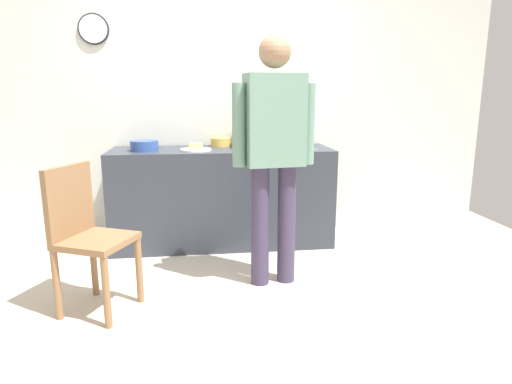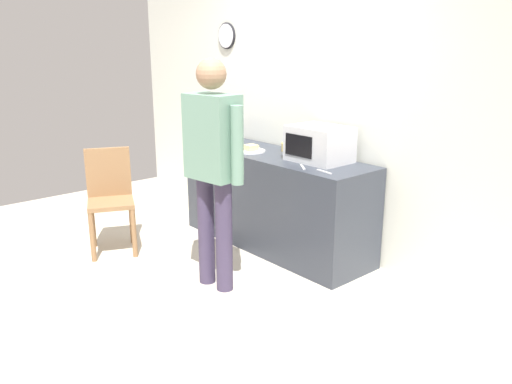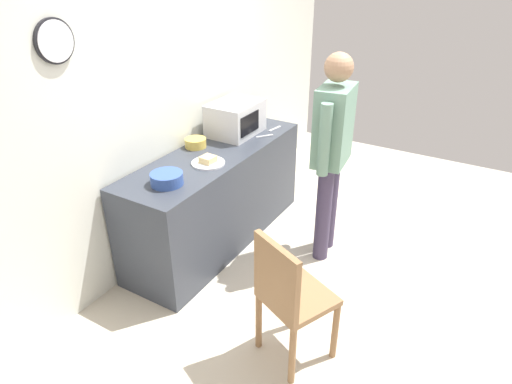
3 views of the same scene
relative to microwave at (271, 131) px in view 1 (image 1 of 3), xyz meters
name	(u,v)px [view 1 (image 1 of 3)]	position (x,y,z in m)	size (l,w,h in m)	color
ground_plane	(231,302)	(-0.48, -1.30, -1.03)	(6.00, 6.00, 0.00)	beige
back_wall	(217,101)	(-0.48, 0.30, 0.27)	(5.40, 0.13, 2.60)	silver
kitchen_counter	(222,197)	(-0.46, -0.08, -0.59)	(1.98, 0.62, 0.88)	#333842
microwave	(271,131)	(0.00, 0.00, 0.00)	(0.50, 0.39, 0.30)	silver
sandwich_plate	(196,148)	(-0.69, -0.18, -0.13)	(0.27, 0.27, 0.07)	white
salad_bowl	(221,142)	(-0.46, 0.12, -0.11)	(0.19, 0.19, 0.08)	gold
cereal_bowl	(144,146)	(-1.13, -0.13, -0.11)	(0.24, 0.24, 0.09)	#33519E
fork_utensil	(308,150)	(0.29, -0.26, -0.15)	(0.17, 0.02, 0.01)	silver
spoon_utensil	(283,150)	(0.07, -0.27, -0.15)	(0.17, 0.02, 0.01)	silver
person_standing	(274,144)	(-0.14, -1.01, -0.01)	(0.59, 0.29, 1.75)	#3C334F
wooden_chair	(86,232)	(-1.38, -1.27, -0.51)	(0.53, 0.53, 0.94)	olive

